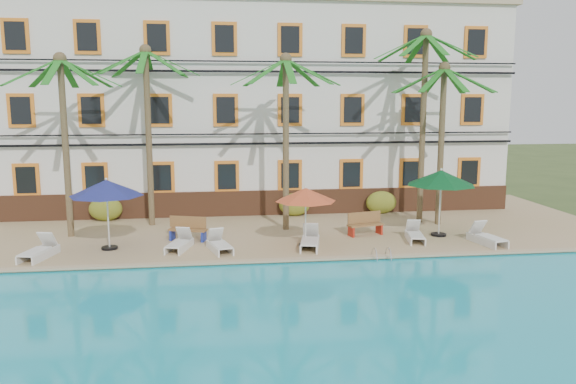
{
  "coord_description": "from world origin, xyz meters",
  "views": [
    {
      "loc": [
        -1.98,
        -19.39,
        5.69
      ],
      "look_at": [
        0.9,
        3.0,
        2.0
      ],
      "focal_mm": 35.0,
      "sensor_mm": 36.0,
      "label": 1
    }
  ],
  "objects": [
    {
      "name": "ground",
      "position": [
        0.0,
        0.0,
        0.0
      ],
      "size": [
        100.0,
        100.0,
        0.0
      ],
      "primitive_type": "plane",
      "color": "#384C23",
      "rests_on": "ground"
    },
    {
      "name": "bench_right",
      "position": [
        3.98,
        2.44,
        0.72
      ],
      "size": [
        1.57,
        0.83,
        0.93
      ],
      "color": "olive",
      "rests_on": "pool_deck"
    },
    {
      "name": "lounger_d",
      "position": [
        1.43,
        0.72,
        0.53
      ],
      "size": [
        1.02,
        1.9,
        0.85
      ],
      "color": "silver",
      "rests_on": "pool_deck"
    },
    {
      "name": "pool_ladder",
      "position": [
        3.68,
        -1.0,
        0.25
      ],
      "size": [
        0.54,
        0.74,
        0.74
      ],
      "color": "silver",
      "rests_on": "ground"
    },
    {
      "name": "lounger_b",
      "position": [
        -3.38,
        1.05,
        0.5
      ],
      "size": [
        1.02,
        1.73,
        0.77
      ],
      "color": "silver",
      "rests_on": "pool_deck"
    },
    {
      "name": "palm_b",
      "position": [
        -4.86,
        5.45,
        5.28
      ],
      "size": [
        4.55,
        4.55,
        7.78
      ],
      "color": "brown",
      "rests_on": "pool_deck"
    },
    {
      "name": "swimming_pool",
      "position": [
        0.0,
        -7.0,
        0.1
      ],
      "size": [
        26.0,
        12.0,
        0.2
      ],
      "primitive_type": "cube",
      "color": "#19A3BC",
      "rests_on": "ground"
    },
    {
      "name": "lounger_c",
      "position": [
        -1.93,
        0.67,
        0.5
      ],
      "size": [
        1.01,
        1.76,
        0.78
      ],
      "color": "silver",
      "rests_on": "pool_deck"
    },
    {
      "name": "pool_coping",
      "position": [
        0.0,
        -0.9,
        0.28
      ],
      "size": [
        30.0,
        0.35,
        0.06
      ],
      "primitive_type": "cube",
      "color": "tan",
      "rests_on": "pool_deck"
    },
    {
      "name": "umbrella_blue",
      "position": [
        -5.97,
        1.47,
        2.53
      ],
      "size": [
        2.67,
        2.67,
        2.67
      ],
      "color": "black",
      "rests_on": "pool_deck"
    },
    {
      "name": "shrub_mid",
      "position": [
        1.68,
        6.6,
        0.8
      ],
      "size": [
        1.5,
        0.9,
        1.1
      ],
      "primitive_type": "ellipsoid",
      "color": "#2B5F1B",
      "rests_on": "pool_deck"
    },
    {
      "name": "shrub_left",
      "position": [
        -7.04,
        6.6,
        0.8
      ],
      "size": [
        1.5,
        0.9,
        1.1
      ],
      "primitive_type": "ellipsoid",
      "color": "#2B5F1B",
      "rests_on": "pool_deck"
    },
    {
      "name": "bench_left",
      "position": [
        -3.12,
        2.47,
        0.72
      ],
      "size": [
        1.57,
        0.93,
        0.93
      ],
      "color": "olive",
      "rests_on": "pool_deck"
    },
    {
      "name": "umbrella_red",
      "position": [
        1.3,
        0.98,
        2.21
      ],
      "size": [
        2.29,
        2.29,
        2.3
      ],
      "color": "black",
      "rests_on": "pool_deck"
    },
    {
      "name": "palm_c",
      "position": [
        0.92,
        3.84,
        5.04
      ],
      "size": [
        4.55,
        4.55,
        7.36
      ],
      "color": "brown",
      "rests_on": "pool_deck"
    },
    {
      "name": "hotel_building",
      "position": [
        0.0,
        9.98,
        5.37
      ],
      "size": [
        25.4,
        6.44,
        10.22
      ],
      "color": "silver",
      "rests_on": "pool_deck"
    },
    {
      "name": "palm_a",
      "position": [
        -7.89,
        3.72,
        5.0
      ],
      "size": [
        4.55,
        4.55,
        7.29
      ],
      "color": "brown",
      "rests_on": "pool_deck"
    },
    {
      "name": "shrub_right",
      "position": [
        5.93,
        6.6,
        0.8
      ],
      "size": [
        1.5,
        0.9,
        1.1
      ],
      "primitive_type": "ellipsoid",
      "color": "#2B5F1B",
      "rests_on": "pool_deck"
    },
    {
      "name": "umbrella_green",
      "position": [
        6.95,
        1.91,
        2.61
      ],
      "size": [
        2.77,
        2.77,
        2.76
      ],
      "color": "black",
      "rests_on": "pool_deck"
    },
    {
      "name": "lounger_e",
      "position": [
        5.69,
        1.21,
        0.5
      ],
      "size": [
        0.88,
        1.72,
        0.77
      ],
      "color": "silver",
      "rests_on": "pool_deck"
    },
    {
      "name": "palm_e",
      "position": [
        7.75,
        3.98,
        4.87
      ],
      "size": [
        4.55,
        4.55,
        7.07
      ],
      "color": "brown",
      "rests_on": "pool_deck"
    },
    {
      "name": "palm_d",
      "position": [
        7.09,
        4.5,
        5.7
      ],
      "size": [
        4.55,
        4.55,
        8.51
      ],
      "color": "brown",
      "rests_on": "pool_deck"
    },
    {
      "name": "lounger_f",
      "position": [
        8.25,
        0.41,
        0.52
      ],
      "size": [
        0.95,
        1.86,
        0.84
      ],
      "color": "silver",
      "rests_on": "pool_deck"
    },
    {
      "name": "pool_deck",
      "position": [
        0.0,
        5.0,
        0.12
      ],
      "size": [
        30.0,
        12.0,
        0.25
      ],
      "primitive_type": "cube",
      "color": "tan",
      "rests_on": "ground"
    },
    {
      "name": "lounger_a",
      "position": [
        -8.18,
        0.53,
        0.52
      ],
      "size": [
        1.06,
        1.87,
        0.84
      ],
      "color": "silver",
      "rests_on": "pool_deck"
    }
  ]
}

